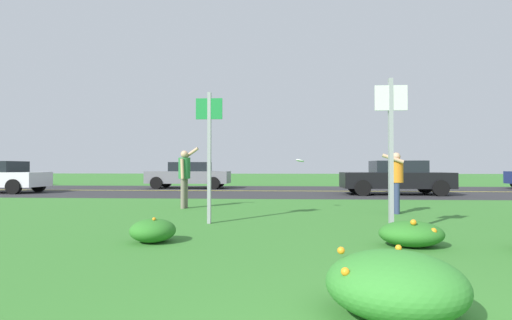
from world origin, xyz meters
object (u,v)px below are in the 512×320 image
(sign_post_near_path, at_px, (209,144))
(person_thrower_green_shirt, at_px, (184,173))
(car_black_center_left, at_px, (396,177))
(car_gray_center_right, at_px, (189,175))
(person_catcher_orange_shirt, at_px, (396,177))
(sign_post_by_roadside, at_px, (391,140))
(frisbee_white, at_px, (300,161))

(sign_post_near_path, relative_size, person_thrower_green_shirt, 1.56)
(car_black_center_left, relative_size, car_gray_center_right, 1.00)
(person_catcher_orange_shirt, distance_m, car_black_center_left, 7.40)
(sign_post_near_path, bearing_deg, car_gray_center_right, 104.96)
(person_thrower_green_shirt, relative_size, person_catcher_orange_shirt, 1.14)
(sign_post_by_roadside, bearing_deg, car_gray_center_right, 115.51)
(person_catcher_orange_shirt, bearing_deg, frisbee_white, 164.48)
(frisbee_white, height_order, car_gray_center_right, car_gray_center_right)
(sign_post_near_path, distance_m, car_gray_center_right, 14.18)
(car_black_center_left, height_order, car_gray_center_right, same)
(sign_post_by_roadside, distance_m, frisbee_white, 4.18)
(sign_post_by_roadside, relative_size, frisbee_white, 11.61)
(sign_post_near_path, xyz_separation_m, car_black_center_left, (6.38, 9.20, -0.93))
(sign_post_near_path, distance_m, person_thrower_green_shirt, 3.34)
(sign_post_near_path, xyz_separation_m, frisbee_white, (2.02, 2.73, -0.31))
(car_gray_center_right, bearing_deg, frisbee_white, -62.59)
(sign_post_near_path, height_order, person_thrower_green_shirt, sign_post_near_path)
(person_catcher_orange_shirt, bearing_deg, car_gray_center_right, 124.85)
(person_catcher_orange_shirt, height_order, car_gray_center_right, person_catcher_orange_shirt)
(car_gray_center_right, bearing_deg, sign_post_by_roadside, -64.49)
(car_gray_center_right, bearing_deg, person_thrower_green_shirt, -77.42)
(sign_post_by_roadside, bearing_deg, person_thrower_green_shirt, 138.28)
(car_gray_center_right, bearing_deg, person_catcher_orange_shirt, -55.15)
(person_thrower_green_shirt, distance_m, car_black_center_left, 9.85)
(sign_post_near_path, distance_m, sign_post_by_roadside, 3.64)
(car_gray_center_right, bearing_deg, car_black_center_left, -24.01)
(person_catcher_orange_shirt, bearing_deg, person_thrower_green_shirt, 170.54)
(sign_post_by_roadside, height_order, frisbee_white, sign_post_by_roadside)
(sign_post_by_roadside, height_order, car_black_center_left, sign_post_by_roadside)
(frisbee_white, bearing_deg, person_catcher_orange_shirt, -15.52)
(sign_post_near_path, distance_m, car_black_center_left, 11.23)
(person_catcher_orange_shirt, relative_size, car_gray_center_right, 0.35)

